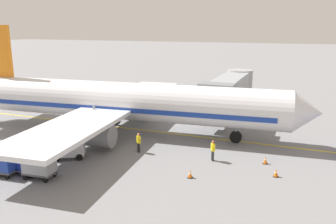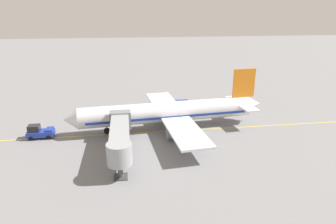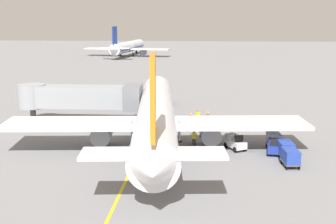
{
  "view_description": "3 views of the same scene",
  "coord_description": "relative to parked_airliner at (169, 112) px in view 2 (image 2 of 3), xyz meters",
  "views": [
    {
      "loc": [
        31.47,
        17.62,
        10.5
      ],
      "look_at": [
        0.33,
        5.29,
        2.28
      ],
      "focal_mm": 37.49,
      "sensor_mm": 36.0,
      "label": 1
    },
    {
      "loc": [
        -49.1,
        8.12,
        20.98
      ],
      "look_at": [
        -0.54,
        1.12,
        3.94
      ],
      "focal_mm": 31.29,
      "sensor_mm": 36.0,
      "label": 2
    },
    {
      "loc": [
        5.92,
        -42.83,
        13.01
      ],
      "look_at": [
        2.59,
        2.36,
        3.28
      ],
      "focal_mm": 47.62,
      "sensor_mm": 36.0,
      "label": 3
    }
  ],
  "objects": [
    {
      "name": "baggage_cart_third_in_train",
      "position": [
        12.44,
        -5.27,
        -2.24
      ],
      "size": [
        1.5,
        2.95,
        1.58
      ],
      "color": "#4C4C51",
      "rests_on": "ground"
    },
    {
      "name": "ground_plane",
      "position": [
        -1.49,
        -0.64,
        -3.19
      ],
      "size": [
        400.0,
        400.0,
        0.0
      ],
      "primitive_type": "plane",
      "color": "slate"
    },
    {
      "name": "ground_crew_marshaller",
      "position": [
        4.56,
        4.21,
        -2.23
      ],
      "size": [
        0.52,
        0.62,
        1.69
      ],
      "color": "#232328",
      "rests_on": "ground"
    },
    {
      "name": "safety_cone_wing_tip",
      "position": [
        5.48,
        15.59,
        -2.9
      ],
      "size": [
        0.36,
        0.36,
        0.59
      ],
      "color": "black",
      "rests_on": "ground"
    },
    {
      "name": "parked_airliner",
      "position": [
        0.0,
        0.0,
        0.0
      ],
      "size": [
        30.34,
        37.35,
        10.63
      ],
      "color": "silver",
      "rests_on": "ground"
    },
    {
      "name": "safety_cone_nose_right",
      "position": [
        7.92,
        9.93,
        -2.9
      ],
      "size": [
        0.36,
        0.36,
        0.59
      ],
      "color": "black",
      "rests_on": "ground"
    },
    {
      "name": "ground_crew_loader",
      "position": [
        4.13,
        10.58,
        -2.23
      ],
      "size": [
        0.65,
        0.48,
        1.69
      ],
      "color": "#232328",
      "rests_on": "ground"
    },
    {
      "name": "baggage_cart_front",
      "position": [
        11.88,
        0.04,
        -2.24
      ],
      "size": [
        1.5,
        2.95,
        1.58
      ],
      "color": "#4C4C51",
      "rests_on": "ground"
    },
    {
      "name": "baggage_tug_trailing",
      "position": [
        7.94,
        -0.31,
        -2.47
      ],
      "size": [
        2.25,
        2.77,
        1.62
      ],
      "color": "silver",
      "rests_on": "ground"
    },
    {
      "name": "baggage_cart_second_in_train",
      "position": [
        12.45,
        -2.86,
        -2.24
      ],
      "size": [
        1.5,
        2.95,
        1.58
      ],
      "color": "#4C4C51",
      "rests_on": "ground"
    },
    {
      "name": "gate_lead_in_line",
      "position": [
        -1.49,
        -0.64,
        -3.18
      ],
      "size": [
        0.24,
        80.0,
        0.01
      ],
      "primitive_type": "cube",
      "color": "gold",
      "rests_on": "ground"
    },
    {
      "name": "pushback_tractor",
      "position": [
        -1.2,
        22.83,
        -2.09
      ],
      "size": [
        2.3,
        4.45,
        2.4
      ],
      "color": "#1E339E",
      "rests_on": "ground"
    },
    {
      "name": "baggage_tug_lead",
      "position": [
        11.61,
        -1.43,
        -2.47
      ],
      "size": [
        1.59,
        2.64,
        1.62
      ],
      "color": "#1E339E",
      "rests_on": "ground"
    },
    {
      "name": "jet_bridge",
      "position": [
        -10.18,
        8.85,
        0.27
      ],
      "size": [
        15.18,
        3.5,
        4.98
      ],
      "color": "#93999E",
      "rests_on": "ground"
    },
    {
      "name": "safety_cone_nose_left",
      "position": [
        3.24,
        14.59,
        -2.9
      ],
      "size": [
        0.36,
        0.36,
        0.59
      ],
      "color": "black",
      "rests_on": "ground"
    },
    {
      "name": "ground_crew_wing_walker",
      "position": [
        3.86,
        0.3,
        -2.23
      ],
      "size": [
        0.72,
        0.24,
        1.69
      ],
      "color": "#232328",
      "rests_on": "ground"
    }
  ]
}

